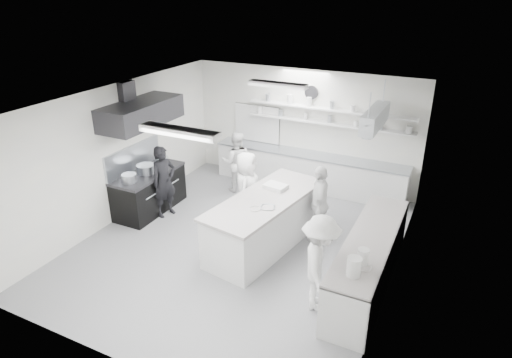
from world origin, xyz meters
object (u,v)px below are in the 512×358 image
at_px(back_counter, 308,171).
at_px(cook_stove, 164,182).
at_px(right_counter, 368,262).
at_px(prep_island, 265,223).
at_px(stove, 149,192).
at_px(cook_back, 236,162).

xyz_separation_m(back_counter, cook_stove, (-2.42, -2.83, 0.37)).
xyz_separation_m(back_counter, right_counter, (2.35, -3.40, 0.01)).
relative_size(prep_island, cook_stove, 1.68).
height_order(prep_island, cook_stove, cook_stove).
bearing_deg(cook_stove, stove, 104.09).
bearing_deg(stove, right_counter, -6.52).
bearing_deg(cook_back, cook_stove, 38.30).
distance_m(back_counter, cook_back, 1.88).
bearing_deg(right_counter, stove, 173.48).
bearing_deg(right_counter, back_counter, 124.65).
bearing_deg(prep_island, cook_stove, -174.77).
bearing_deg(cook_stove, cook_back, -6.30).
distance_m(right_counter, cook_stove, 4.81).
bearing_deg(back_counter, right_counter, -55.35).
distance_m(prep_island, cook_stove, 2.63).
height_order(cook_stove, cook_back, cook_stove).
distance_m(back_counter, right_counter, 4.13).
xyz_separation_m(back_counter, prep_island, (0.19, -3.02, 0.06)).
height_order(back_counter, prep_island, prep_island).
distance_m(right_counter, prep_island, 2.20).
height_order(back_counter, cook_back, cook_back).
relative_size(right_counter, cook_stove, 1.99).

